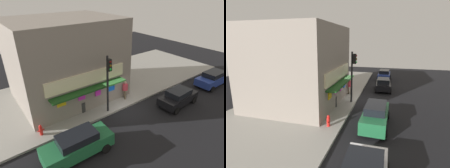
{
  "view_description": "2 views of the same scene",
  "coord_description": "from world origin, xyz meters",
  "views": [
    {
      "loc": [
        -9.56,
        -10.96,
        9.81
      ],
      "look_at": [
        0.78,
        2.52,
        1.34
      ],
      "focal_mm": 31.03,
      "sensor_mm": 36.0,
      "label": 1
    },
    {
      "loc": [
        -18.08,
        -3.01,
        6.18
      ],
      "look_at": [
        -0.01,
        2.2,
        1.61
      ],
      "focal_mm": 28.6,
      "sensor_mm": 36.0,
      "label": 2
    }
  ],
  "objects": [
    {
      "name": "pedestrian",
      "position": [
        1.31,
        1.18,
        1.16
      ],
      "size": [
        0.52,
        0.55,
        1.8
      ],
      "color": "brown",
      "rests_on": "sidewalk"
    },
    {
      "name": "fire_hydrant",
      "position": [
        -6.94,
        0.92,
        0.59
      ],
      "size": [
        0.48,
        0.24,
        0.85
      ],
      "color": "red",
      "rests_on": "sidewalk"
    },
    {
      "name": "sidewalk",
      "position": [
        0.0,
        5.24,
        0.09
      ],
      "size": [
        32.97,
        10.48,
        0.18
      ],
      "primitive_type": "cube",
      "color": "gray",
      "rests_on": "ground_plane"
    },
    {
      "name": "parked_car_black",
      "position": [
        4.66,
        -2.43,
        0.79
      ],
      "size": [
        4.1,
        2.07,
        1.52
      ],
      "color": "black",
      "rests_on": "ground_plane"
    },
    {
      "name": "corner_building",
      "position": [
        -2.5,
        5.28,
        3.87
      ],
      "size": [
        9.48,
        8.44,
        7.38
      ],
      "color": "gray",
      "rests_on": "sidewalk"
    },
    {
      "name": "parked_car_green",
      "position": [
        -5.65,
        -2.28,
        0.89
      ],
      "size": [
        4.61,
        2.03,
        1.74
      ],
      "color": "#1E6038",
      "rests_on": "ground_plane"
    },
    {
      "name": "traffic_light",
      "position": [
        -1.27,
        0.33,
        3.39
      ],
      "size": [
        0.32,
        0.58,
        5.0
      ],
      "color": "black",
      "rests_on": "sidewalk"
    },
    {
      "name": "ground_plane",
      "position": [
        0.0,
        0.0,
        0.0
      ],
      "size": [
        49.45,
        49.45,
        0.0
      ],
      "primitive_type": "plane",
      "color": "black"
    },
    {
      "name": "parked_car_blue",
      "position": [
        11.19,
        -2.33,
        0.83
      ],
      "size": [
        4.51,
        2.08,
        1.61
      ],
      "color": "navy",
      "rests_on": "ground_plane"
    },
    {
      "name": "trash_can",
      "position": [
        -3.05,
        1.71,
        0.65
      ],
      "size": [
        0.52,
        0.52,
        0.94
      ],
      "primitive_type": "cylinder",
      "color": "#2D2D2D",
      "rests_on": "sidewalk"
    }
  ]
}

